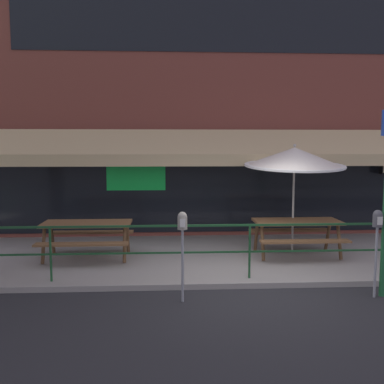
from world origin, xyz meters
name	(u,v)px	position (x,y,z in m)	size (l,w,h in m)	color
ground_plane	(252,289)	(0.00, 0.00, 0.00)	(120.00, 120.00, 0.00)	#232326
patio_deck	(234,256)	(0.00, 2.00, 0.05)	(15.00, 4.00, 0.10)	gray
restaurant_building	(223,90)	(0.00, 4.23, 3.88)	(15.00, 1.60, 7.81)	brown
patio_railing	(250,239)	(0.00, 0.30, 0.80)	(13.84, 0.04, 0.97)	#194723
picnic_table_left	(87,230)	(-3.11, 1.78, 0.71)	(1.80, 1.42, 0.76)	brown
picnic_table_centre	(297,228)	(1.29, 1.78, 0.71)	(1.80, 1.42, 0.76)	brown
patio_umbrella_centre	(294,158)	(1.29, 2.09, 2.18)	(2.14, 2.14, 2.38)	#B7B2A8
parking_meter_near	(182,229)	(-1.21, -0.53, 1.15)	(0.15, 0.16, 1.42)	gray
parking_meter_far	(377,227)	(1.88, -0.50, 1.15)	(0.15, 0.16, 1.42)	gray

